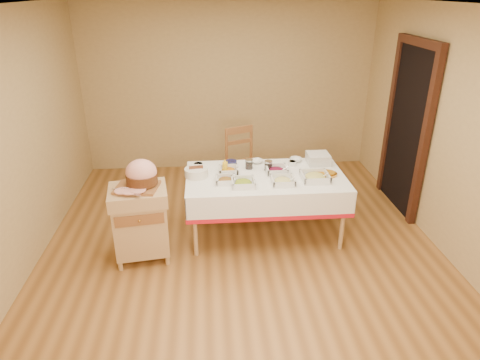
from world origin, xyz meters
The scene contains 23 objects.
room_shell centered at (0.00, 0.00, 1.30)m, with size 5.00×5.00×5.00m.
doorway centered at (2.20, 0.90, 1.11)m, with size 0.09×1.10×2.20m.
dining_table centered at (0.30, 0.30, 0.60)m, with size 1.82×1.02×0.76m.
butcher_cart centered at (-1.10, -0.11, 0.48)m, with size 0.65×0.57×0.84m.
dining_chair centered at (0.14, 1.30, 0.51)m, with size 0.57×0.56×1.00m.
ham_on_board centered at (-1.05, -0.07, 0.97)m, with size 0.46×0.43×0.30m.
serving_dish_a centered at (-0.17, 0.15, 0.79)m, with size 0.22×0.21×0.09m.
serving_dish_b centered at (0.02, 0.05, 0.79)m, with size 0.25×0.25×0.10m.
serving_dish_c centered at (0.46, 0.07, 0.79)m, with size 0.25×0.25×0.10m.
serving_dish_d centered at (0.84, 0.14, 0.80)m, with size 0.30×0.30×0.11m.
serving_dish_e centered at (-0.12, 0.41, 0.79)m, with size 0.23×0.22×0.10m.
serving_dish_f centered at (0.44, 0.36, 0.80)m, with size 0.25×0.24×0.12m.
small_bowl_left centered at (-0.47, 0.59, 0.79)m, with size 0.13×0.13×0.06m.
small_bowl_mid centered at (-0.07, 0.64, 0.79)m, with size 0.14×0.14×0.06m.
small_bowl_right centered at (0.67, 0.59, 0.79)m, with size 0.10×0.10×0.05m.
bowl_white_imported centered at (0.24, 0.70, 0.78)m, with size 0.15×0.15×0.04m, color silver.
bowl_small_imported centered at (0.73, 0.70, 0.78)m, with size 0.15×0.15×0.05m, color silver.
preserve_jar_left centered at (0.13, 0.52, 0.81)m, with size 0.09×0.09×0.12m.
preserve_jar_right centered at (0.35, 0.45, 0.81)m, with size 0.09×0.09×0.12m.
mustard_bottle centered at (-0.16, 0.37, 0.84)m, with size 0.06×0.06×0.19m.
bread_basket centered at (-0.49, 0.34, 0.81)m, with size 0.27×0.27×0.12m.
plate_stack centered at (0.99, 0.61, 0.82)m, with size 0.26×0.26×0.13m.
brass_platter centered at (0.97, 0.25, 0.78)m, with size 0.30×0.22×0.04m.
Camera 1 is at (-0.36, -4.16, 2.74)m, focal length 32.00 mm.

